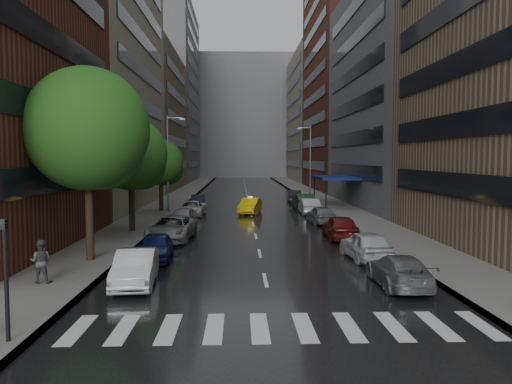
# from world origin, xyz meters

# --- Properties ---
(ground) EXTENTS (220.00, 220.00, 0.00)m
(ground) POSITION_xyz_m (0.00, 0.00, 0.00)
(ground) COLOR gray
(ground) RESTS_ON ground
(road) EXTENTS (14.00, 140.00, 0.01)m
(road) POSITION_xyz_m (0.00, 50.00, 0.01)
(road) COLOR black
(road) RESTS_ON ground
(sidewalk_left) EXTENTS (4.00, 140.00, 0.15)m
(sidewalk_left) POSITION_xyz_m (-9.00, 50.00, 0.07)
(sidewalk_left) COLOR gray
(sidewalk_left) RESTS_ON ground
(sidewalk_right) EXTENTS (4.00, 140.00, 0.15)m
(sidewalk_right) POSITION_xyz_m (9.00, 50.00, 0.07)
(sidewalk_right) COLOR gray
(sidewalk_right) RESTS_ON ground
(crosswalk) EXTENTS (13.15, 2.80, 0.01)m
(crosswalk) POSITION_xyz_m (0.20, -2.00, 0.01)
(crosswalk) COLOR silver
(crosswalk) RESTS_ON ground
(buildings_left) EXTENTS (8.00, 108.00, 38.00)m
(buildings_left) POSITION_xyz_m (-15.00, 58.79, 15.99)
(buildings_left) COLOR maroon
(buildings_left) RESTS_ON ground
(buildings_right) EXTENTS (8.05, 109.10, 36.00)m
(buildings_right) POSITION_xyz_m (15.00, 56.70, 15.03)
(buildings_right) COLOR #937A5B
(buildings_right) RESTS_ON ground
(building_far) EXTENTS (40.00, 14.00, 32.00)m
(building_far) POSITION_xyz_m (0.00, 118.00, 16.00)
(building_far) COLOR slate
(building_far) RESTS_ON ground
(tree_near) EXTENTS (6.11, 6.11, 9.74)m
(tree_near) POSITION_xyz_m (-8.60, 7.91, 6.67)
(tree_near) COLOR #382619
(tree_near) RESTS_ON ground
(tree_mid) EXTENTS (5.04, 5.04, 8.04)m
(tree_mid) POSITION_xyz_m (-8.60, 17.76, 5.50)
(tree_mid) COLOR #382619
(tree_mid) RESTS_ON ground
(tree_far) EXTENTS (4.38, 4.38, 6.98)m
(tree_far) POSITION_xyz_m (-8.60, 30.89, 4.77)
(tree_far) COLOR #382619
(tree_far) RESTS_ON ground
(taxi) EXTENTS (2.46, 4.71, 1.48)m
(taxi) POSITION_xyz_m (-0.08, 29.41, 0.74)
(taxi) COLOR #E0B40B
(taxi) RESTS_ON ground
(parked_cars_left) EXTENTS (2.95, 35.90, 1.56)m
(parked_cars_left) POSITION_xyz_m (-5.40, 17.74, 0.73)
(parked_cars_left) COLOR silver
(parked_cars_left) RESTS_ON ground
(parked_cars_right) EXTENTS (2.14, 43.02, 1.61)m
(parked_cars_right) POSITION_xyz_m (5.40, 20.73, 0.75)
(parked_cars_right) COLOR slate
(parked_cars_right) RESTS_ON ground
(ped_black_umbrella) EXTENTS (0.96, 0.98, 2.09)m
(ped_black_umbrella) POSITION_xyz_m (-9.23, 3.27, 1.38)
(ped_black_umbrella) COLOR #444348
(ped_black_umbrella) RESTS_ON sidewalk_left
(traffic_light) EXTENTS (0.18, 0.15, 3.45)m
(traffic_light) POSITION_xyz_m (-7.60, -3.26, 2.23)
(traffic_light) COLOR black
(traffic_light) RESTS_ON sidewalk_left
(street_lamp_left) EXTENTS (1.74, 0.22, 9.00)m
(street_lamp_left) POSITION_xyz_m (-7.72, 30.00, 4.89)
(street_lamp_left) COLOR gray
(street_lamp_left) RESTS_ON sidewalk_left
(street_lamp_right) EXTENTS (1.74, 0.22, 9.00)m
(street_lamp_right) POSITION_xyz_m (7.72, 45.00, 4.89)
(street_lamp_right) COLOR gray
(street_lamp_right) RESTS_ON sidewalk_right
(awning) EXTENTS (4.00, 8.00, 3.12)m
(awning) POSITION_xyz_m (8.98, 35.00, 3.13)
(awning) COLOR navy
(awning) RESTS_ON sidewalk_right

